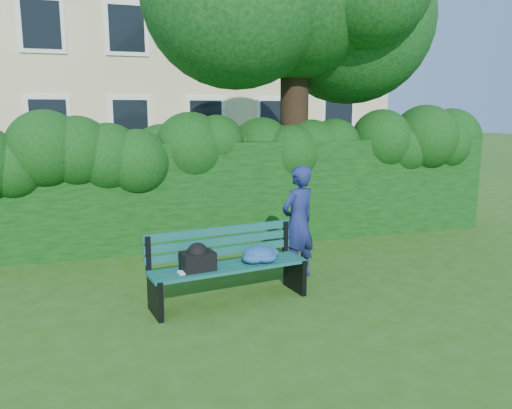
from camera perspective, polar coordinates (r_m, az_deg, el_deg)
name	(u,v)px	position (r m, az deg, el deg)	size (l,w,h in m)	color
ground	(269,278)	(7.10, 1.46, -8.41)	(80.00, 80.00, 0.00)	#2A5112
apartment_building	(152,14)	(20.79, -11.84, 20.56)	(16.00, 8.08, 12.00)	#C9BB87
hedge	(229,192)	(8.94, -3.06, 1.48)	(10.00, 1.00, 1.80)	black
park_bench	(230,262)	(6.16, -2.95, -6.55)	(2.01, 0.85, 0.89)	#0D4344
man_reading	(298,222)	(6.96, 4.84, -2.05)	(0.58, 0.38, 1.59)	navy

